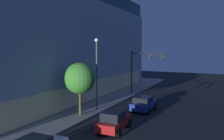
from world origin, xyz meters
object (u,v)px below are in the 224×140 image
object	(u,v)px
traffic_light_far_corner	(144,63)
street_lamp_sidewalk	(97,65)
car_red	(114,121)
modern_building	(30,43)
sidewalk_tree	(80,78)
car_blue	(144,103)

from	to	relation	value
traffic_light_far_corner	street_lamp_sidewalk	distance (m)	11.84
car_red	street_lamp_sidewalk	bearing A→B (deg)	42.45
street_lamp_sidewalk	car_red	distance (m)	8.19
traffic_light_far_corner	car_red	distance (m)	17.55
modern_building	street_lamp_sidewalk	distance (m)	16.11
sidewalk_tree	street_lamp_sidewalk	bearing A→B (deg)	-7.50
traffic_light_far_corner	street_lamp_sidewalk	size ratio (longest dim) A/B	0.82
traffic_light_far_corner	car_blue	size ratio (longest dim) A/B	1.64
car_blue	traffic_light_far_corner	bearing A→B (deg)	18.22
sidewalk_tree	car_blue	size ratio (longest dim) A/B	1.36
street_lamp_sidewalk	car_blue	bearing A→B (deg)	-65.59
traffic_light_far_corner	modern_building	bearing A→B (deg)	112.21
modern_building	car_blue	world-z (taller)	modern_building
modern_building	street_lamp_sidewalk	bearing A→B (deg)	-107.67
traffic_light_far_corner	street_lamp_sidewalk	xyz separation A→B (m)	(-11.71, 1.78, 0.29)
modern_building	street_lamp_sidewalk	size ratio (longest dim) A/B	4.90
sidewalk_tree	car_blue	distance (m)	7.97
car_red	sidewalk_tree	bearing A→B (deg)	65.72
car_red	car_blue	bearing A→B (deg)	-1.68
street_lamp_sidewalk	sidewalk_tree	xyz separation A→B (m)	(-2.84, 0.37, -1.21)
car_red	car_blue	distance (m)	7.34
modern_building	sidewalk_tree	xyz separation A→B (m)	(-7.65, -14.73, -4.06)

